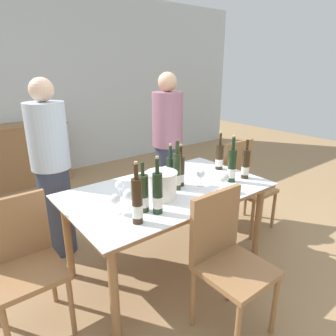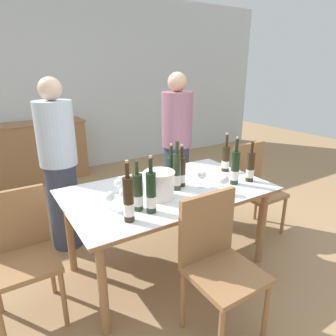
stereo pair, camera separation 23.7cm
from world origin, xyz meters
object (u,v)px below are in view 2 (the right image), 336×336
Objects in this scene: wine_bottle_1 at (151,194)px; wine_glass_3 at (224,180)px; wine_bottle_4 at (250,168)px; person_guest_left at (177,149)px; chair_right_end at (254,183)px; wine_bottle_0 at (177,172)px; sideboard_cabinet at (36,152)px; person_host at (60,168)px; wine_bottle_6 at (181,172)px; wine_glass_2 at (110,198)px; wine_bottle_2 at (129,201)px; dining_table at (168,197)px; wine_bottle_8 at (226,159)px; wine_glass_0 at (202,175)px; wine_bottle_7 at (235,168)px; chair_left_end at (20,248)px; wine_bottle_3 at (171,172)px; wine_bottle_5 at (138,193)px; wine_glass_1 at (119,184)px; chair_near_front at (217,257)px; ice_bucket at (159,184)px; wine_glass_4 at (124,193)px.

wine_glass_3 is (0.62, -0.03, -0.02)m from wine_bottle_1.
person_guest_left reaches higher than wine_bottle_4.
wine_glass_3 is 0.17× the size of chair_right_end.
wine_bottle_0 is 0.66m from wine_bottle_4.
person_host is at bearing -92.50° from sideboard_cabinet.
wine_bottle_6 is 2.53× the size of wine_glass_2.
chair_right_end is at bearing 14.04° from wine_bottle_2.
wine_bottle_2 is (-0.49, -0.31, 0.21)m from dining_table.
wine_bottle_8 is 0.47m from wine_glass_0.
person_host reaches higher than wine_bottle_7.
chair_left_end is (-1.25, 0.08, -0.33)m from wine_bottle_6.
wine_bottle_3 is (0.54, 0.35, -0.02)m from wine_bottle_2.
wine_bottle_3 reaches higher than wine_bottle_5.
wine_bottle_6 is 2.69× the size of wine_glass_1.
chair_near_front is 1.04× the size of chair_left_end.
person_guest_left is (0.33, 0.86, -0.02)m from wine_glass_0.
wine_bottle_0 is at bearing -172.79° from chair_right_end.
wine_bottle_6 is at bearing 31.75° from wine_bottle_0.
chair_right_end is (1.61, 0.40, -0.35)m from wine_bottle_2.
wine_bottle_6 is at bearing -11.47° from wine_glass_1.
wine_glass_2 is at bearing -170.25° from wine_bottle_6.
wine_bottle_4 is 0.60m from wine_bottle_6.
wine_glass_0 is 0.92m from person_guest_left.
ice_bucket is 0.26× the size of chair_right_end.
wine_glass_2 is (-1.23, 0.11, -0.03)m from wine_bottle_4.
person_host is at bearing 130.96° from wine_glass_3.
wine_bottle_5 is 0.64m from wine_glass_0.
wine_glass_4 is at bearing -139.75° from person_guest_left.
wine_bottle_8 is at bearing 9.22° from wine_glass_2.
wine_glass_3 is 1.48m from person_host.
chair_left_end is (-1.81, 0.31, -0.33)m from wine_bottle_4.
sideboard_cabinet is 3.34m from wine_bottle_4.
wine_bottle_0 is 2.86× the size of wine_glass_0.
wine_bottle_6 reaches higher than wine_bottle_4.
wine_glass_1 is 0.14× the size of chair_near_front.
wine_bottle_4 reaches higher than chair_near_front.
wine_bottle_1 is 0.29m from wine_glass_2.
dining_table is 1.75× the size of chair_near_front.
ice_bucket reaches higher than chair_left_end.
wine_bottle_5 is 1.00× the size of wine_bottle_6.
ice_bucket reaches higher than wine_glass_1.
wine_bottle_6 is at bearing 120.18° from wine_glass_3.
person_guest_left is (-0.11, 0.67, -0.04)m from wine_bottle_8.
wine_glass_3 is (0.05, -0.21, 0.01)m from wine_glass_0.
ice_bucket reaches higher than wine_glass_3.
dining_table is at bearing -50.86° from person_host.
chair_left_end is at bearing 170.16° from wine_bottle_7.
chair_left_end is at bearing 155.58° from wine_bottle_1.
chair_right_end is (1.49, 0.29, -0.33)m from wine_bottle_5.
chair_right_end is (1.50, -0.02, -0.30)m from wine_glass_1.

